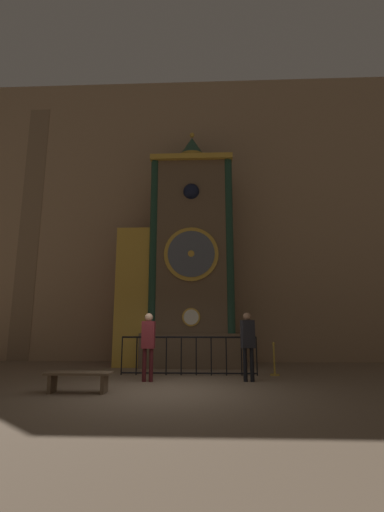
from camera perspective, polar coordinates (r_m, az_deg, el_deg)
ground_plane at (r=8.30m, az=-4.75°, el=-21.59°), size 28.00×28.00×0.00m
cathedral_back_wall at (r=14.87m, az=-1.89°, el=7.33°), size 24.00×0.32×12.41m
clock_tower at (r=12.83m, az=-1.59°, el=-1.16°), size 4.52×1.76×9.07m
railing_fence at (r=10.56m, az=-0.55°, el=-15.99°), size 4.05×0.05×1.12m
visitor_near at (r=9.50m, az=-7.30°, el=-13.65°), size 0.35×0.23×1.77m
visitor_far at (r=9.55m, az=9.29°, el=-13.53°), size 0.38×0.30×1.79m
stanchion_post at (r=10.85m, az=13.57°, el=-17.19°), size 0.28×0.28×0.95m
visitor_bench at (r=8.46m, az=-18.38°, el=-18.69°), size 1.47×0.40×0.44m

